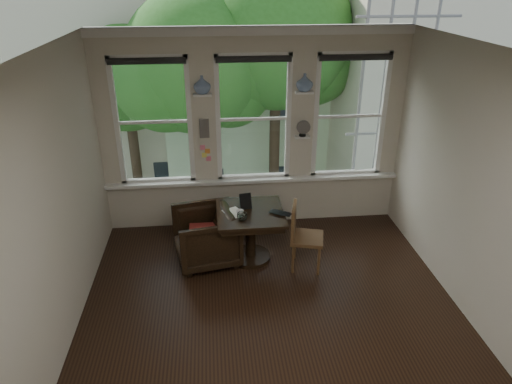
{
  "coord_description": "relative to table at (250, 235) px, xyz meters",
  "views": [
    {
      "loc": [
        -0.63,
        -4.25,
        3.64
      ],
      "look_at": [
        -0.1,
        0.9,
        1.15
      ],
      "focal_mm": 32.0,
      "sensor_mm": 36.0,
      "label": 1
    }
  ],
  "objects": [
    {
      "name": "ground",
      "position": [
        0.15,
        -1.13,
        -0.38
      ],
      "size": [
        4.5,
        4.5,
        0.0
      ],
      "primitive_type": "plane",
      "color": "black",
      "rests_on": "ground"
    },
    {
      "name": "ceiling",
      "position": [
        0.15,
        -1.13,
        2.62
      ],
      "size": [
        4.5,
        4.5,
        0.0
      ],
      "primitive_type": "plane",
      "rotation": [
        3.14,
        0.0,
        0.0
      ],
      "color": "silver",
      "rests_on": "ground"
    },
    {
      "name": "wall_back",
      "position": [
        0.15,
        1.12,
        1.12
      ],
      "size": [
        4.5,
        0.0,
        4.5
      ],
      "primitive_type": "plane",
      "rotation": [
        1.57,
        0.0,
        0.0
      ],
      "color": "beige",
      "rests_on": "ground"
    },
    {
      "name": "wall_front",
      "position": [
        0.15,
        -3.38,
        1.12
      ],
      "size": [
        4.5,
        0.0,
        4.5
      ],
      "primitive_type": "plane",
      "rotation": [
        -1.57,
        0.0,
        0.0
      ],
      "color": "beige",
      "rests_on": "ground"
    },
    {
      "name": "wall_left",
      "position": [
        -2.1,
        -1.13,
        1.12
      ],
      "size": [
        0.0,
        4.5,
        4.5
      ],
      "primitive_type": "plane",
      "rotation": [
        1.57,
        0.0,
        1.57
      ],
      "color": "beige",
      "rests_on": "ground"
    },
    {
      "name": "wall_right",
      "position": [
        2.4,
        -1.13,
        1.12
      ],
      "size": [
        0.0,
        4.5,
        4.5
      ],
      "primitive_type": "plane",
      "rotation": [
        1.57,
        0.0,
        -1.57
      ],
      "color": "beige",
      "rests_on": "ground"
    },
    {
      "name": "window_left",
      "position": [
        -1.3,
        1.12,
        1.32
      ],
      "size": [
        1.1,
        0.12,
        1.9
      ],
      "primitive_type": null,
      "color": "white",
      "rests_on": "ground"
    },
    {
      "name": "window_center",
      "position": [
        0.15,
        1.12,
        1.32
      ],
      "size": [
        1.1,
        0.12,
        1.9
      ],
      "primitive_type": null,
      "color": "white",
      "rests_on": "ground"
    },
    {
      "name": "window_right",
      "position": [
        1.6,
        1.12,
        1.32
      ],
      "size": [
        1.1,
        0.12,
        1.9
      ],
      "primitive_type": null,
      "color": "white",
      "rests_on": "ground"
    },
    {
      "name": "shelf_left",
      "position": [
        -0.57,
        1.02,
        1.73
      ],
      "size": [
        0.26,
        0.16,
        0.03
      ],
      "primitive_type": "cube",
      "color": "white",
      "rests_on": "ground"
    },
    {
      "name": "shelf_right",
      "position": [
        0.88,
        1.02,
        1.73
      ],
      "size": [
        0.26,
        0.16,
        0.03
      ],
      "primitive_type": "cube",
      "color": "white",
      "rests_on": "ground"
    },
    {
      "name": "intercom",
      "position": [
        -0.57,
        1.05,
        1.23
      ],
      "size": [
        0.14,
        0.06,
        0.28
      ],
      "primitive_type": "cube",
      "color": "#59544F",
      "rests_on": "ground"
    },
    {
      "name": "sticky_notes",
      "position": [
        -0.57,
        1.06,
        0.88
      ],
      "size": [
        0.16,
        0.01,
        0.24
      ],
      "primitive_type": null,
      "color": "pink",
      "rests_on": "ground"
    },
    {
      "name": "desk_fan",
      "position": [
        0.88,
        1.0,
        1.16
      ],
      "size": [
        0.2,
        0.2,
        0.24
      ],
      "primitive_type": null,
      "color": "#59544F",
      "rests_on": "ground"
    },
    {
      "name": "vase_left",
      "position": [
        -0.57,
        1.02,
        1.86
      ],
      "size": [
        0.24,
        0.24,
        0.25
      ],
      "primitive_type": "imported",
      "color": "silver",
      "rests_on": "shelf_left"
    },
    {
      "name": "vase_right",
      "position": [
        0.88,
        1.02,
        1.86
      ],
      "size": [
        0.24,
        0.24,
        0.25
      ],
      "primitive_type": "imported",
      "color": "silver",
      "rests_on": "shelf_right"
    },
    {
      "name": "table",
      "position": [
        0.0,
        0.0,
        0.0
      ],
      "size": [
        0.9,
        0.9,
        0.75
      ],
      "primitive_type": null,
      "color": "black",
      "rests_on": "ground"
    },
    {
      "name": "armchair_left",
      "position": [
        -0.61,
        0.02,
        0.01
      ],
      "size": [
        0.99,
        0.97,
        0.77
      ],
      "primitive_type": "imported",
      "rotation": [
        0.0,
        0.0,
        -1.38
      ],
      "color": "black",
      "rests_on": "ground"
    },
    {
      "name": "cushion_red",
      "position": [
        -0.61,
        0.02,
        0.08
      ],
      "size": [
        0.45,
        0.45,
        0.06
      ],
      "primitive_type": "cube",
      "color": "maroon",
      "rests_on": "armchair_left"
    },
    {
      "name": "side_chair_right",
      "position": [
        0.74,
        -0.27,
        0.09
      ],
      "size": [
        0.51,
        0.51,
        0.92
      ],
      "primitive_type": null,
      "rotation": [
        0.0,
        0.0,
        1.32
      ],
      "color": "#3E2916",
      "rests_on": "ground"
    },
    {
      "name": "laptop",
      "position": [
        0.37,
        -0.15,
        0.39
      ],
      "size": [
        0.36,
        0.32,
        0.02
      ],
      "primitive_type": "imported",
      "rotation": [
        0.0,
        0.0,
        -0.55
      ],
      "color": "black",
      "rests_on": "table"
    },
    {
      "name": "mug",
      "position": [
        -0.14,
        -0.13,
        0.42
      ],
      "size": [
        0.11,
        0.11,
        0.09
      ],
      "primitive_type": "imported",
      "rotation": [
        0.0,
        0.0,
        -0.08
      ],
      "color": "white",
      "rests_on": "table"
    },
    {
      "name": "drinking_glass",
      "position": [
        -0.13,
        -0.23,
        0.43
      ],
      "size": [
        0.16,
        0.16,
        0.11
      ],
      "primitive_type": "imported",
      "rotation": [
        0.0,
        0.0,
        0.18
      ],
      "color": "white",
      "rests_on": "table"
    },
    {
      "name": "tablet",
      "position": [
        -0.06,
        0.09,
        0.48
      ],
      "size": [
        0.17,
        0.1,
        0.22
      ],
      "primitive_type": "cube",
      "rotation": [
        -0.26,
        0.0,
        0.17
      ],
      "color": "black",
      "rests_on": "table"
    },
    {
      "name": "papers",
      "position": [
        -0.22,
        -0.02,
        0.38
      ],
      "size": [
        0.33,
        0.37,
        0.0
      ],
      "primitive_type": "cube",
      "rotation": [
        0.0,
        0.0,
        0.44
      ],
      "color": "silver",
      "rests_on": "table"
    }
  ]
}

